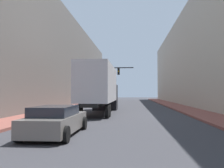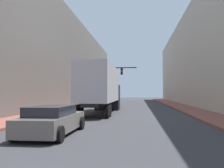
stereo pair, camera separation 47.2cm
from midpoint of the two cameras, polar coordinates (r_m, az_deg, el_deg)
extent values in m
cube|color=brown|center=(31.66, 16.30, -5.15)|extent=(2.66, 80.00, 0.15)
cube|color=brown|center=(32.10, -7.59, -5.17)|extent=(2.66, 80.00, 0.15)
cube|color=#BCB29E|center=(33.01, 23.65, 6.75)|extent=(6.00, 80.00, 13.58)
cube|color=#66605B|center=(33.68, -14.75, 6.12)|extent=(6.00, 80.00, 13.16)
cube|color=silver|center=(21.54, -2.27, 0.07)|extent=(2.54, 9.03, 3.07)
cube|color=black|center=(21.54, -2.28, -4.42)|extent=(1.27, 9.03, 0.24)
cube|color=black|center=(27.18, -0.50, -3.07)|extent=(2.54, 2.36, 2.71)
cylinder|color=black|center=(18.53, -7.25, -6.19)|extent=(0.25, 1.00, 1.00)
cylinder|color=black|center=(18.14, -0.32, -6.29)|extent=(0.25, 1.00, 1.00)
cylinder|color=black|center=(19.70, -6.44, -5.94)|extent=(0.25, 1.00, 1.00)
cylinder|color=black|center=(19.33, 0.09, -6.03)|extent=(0.25, 1.00, 1.00)
cylinder|color=black|center=(27.36, -2.84, -4.85)|extent=(0.25, 1.00, 1.00)
cylinder|color=black|center=(27.10, 1.86, -4.88)|extent=(0.25, 1.00, 1.00)
cube|color=slate|center=(11.46, -12.20, -8.64)|extent=(1.76, 4.77, 0.69)
cube|color=#1E232D|center=(11.18, -12.57, -5.96)|extent=(1.55, 2.62, 0.41)
cylinder|color=black|center=(13.35, -13.53, -8.56)|extent=(0.25, 0.64, 0.64)
cylinder|color=black|center=(12.87, -6.04, -8.85)|extent=(0.25, 0.64, 0.64)
cylinder|color=black|center=(10.18, -20.25, -10.55)|extent=(0.25, 0.64, 0.64)
cylinder|color=black|center=(9.54, -10.55, -11.23)|extent=(0.25, 0.64, 0.64)
cylinder|color=black|center=(34.32, -4.12, -0.46)|extent=(0.20, 0.20, 5.56)
cube|color=black|center=(34.07, 0.93, 3.72)|extent=(6.07, 0.12, 0.12)
cube|color=black|center=(34.13, -0.77, 2.85)|extent=(0.30, 0.24, 0.90)
sphere|color=gold|center=(33.99, -0.80, 2.87)|extent=(0.18, 0.18, 0.18)
cube|color=black|center=(33.94, 2.63, 2.88)|extent=(0.30, 0.24, 0.90)
sphere|color=gold|center=(33.80, 2.62, 2.90)|extent=(0.18, 0.18, 0.18)
camera|label=1|loc=(0.24, -89.24, -0.03)|focal=40.00mm
camera|label=2|loc=(0.24, 90.76, 0.03)|focal=40.00mm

